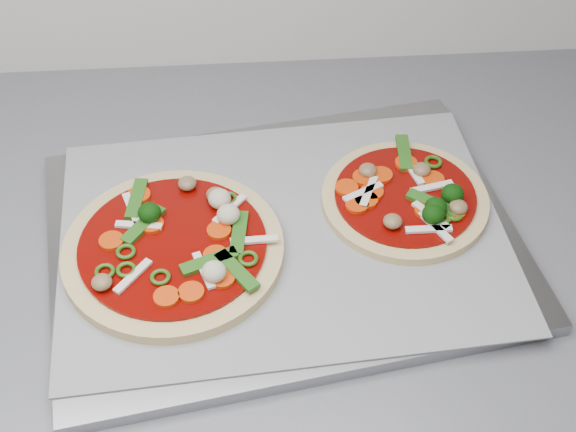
{
  "coord_description": "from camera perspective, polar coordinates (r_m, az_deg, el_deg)",
  "views": [
    {
      "loc": [
        -0.12,
        0.7,
        1.53
      ],
      "look_at": [
        -0.08,
        1.28,
        0.93
      ],
      "focal_mm": 50.0,
      "sensor_mm": 36.0,
      "label": 1
    }
  ],
  "objects": [
    {
      "name": "pizza_left",
      "position": [
        0.82,
        -8.03,
        -2.19
      ],
      "size": [
        0.24,
        0.24,
        0.04
      ],
      "rotation": [
        0.0,
        0.0,
        -0.08
      ],
      "color": "tan",
      "rests_on": "parchment"
    },
    {
      "name": "countertop",
      "position": [
        0.89,
        5.29,
        -1.09
      ],
      "size": [
        3.6,
        0.6,
        0.04
      ],
      "primitive_type": "cube",
      "color": "slate",
      "rests_on": "base_cabinet"
    },
    {
      "name": "parchment",
      "position": [
        0.84,
        -0.36,
        -1.19
      ],
      "size": [
        0.48,
        0.37,
        0.0
      ],
      "primitive_type": "cube",
      "rotation": [
        0.0,
        0.0,
        0.07
      ],
      "color": "gray",
      "rests_on": "baking_tray"
    },
    {
      "name": "baking_tray",
      "position": [
        0.84,
        -0.36,
        -1.6
      ],
      "size": [
        0.53,
        0.43,
        0.02
      ],
      "primitive_type": "cube",
      "rotation": [
        0.0,
        0.0,
        0.16
      ],
      "color": "gray",
      "rests_on": "countertop"
    },
    {
      "name": "pizza_right",
      "position": [
        0.87,
        8.5,
        1.27
      ],
      "size": [
        0.22,
        0.22,
        0.03
      ],
      "rotation": [
        0.0,
        0.0,
        -0.25
      ],
      "color": "tan",
      "rests_on": "parchment"
    }
  ]
}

